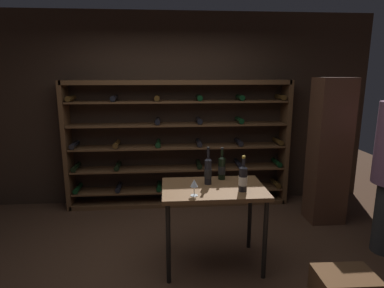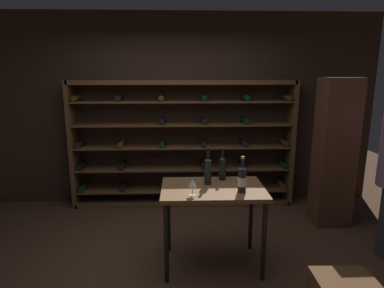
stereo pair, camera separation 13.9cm
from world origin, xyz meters
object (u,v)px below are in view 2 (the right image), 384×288
display_cabinet (334,153)px  wine_bottle_black_capsule (242,179)px  wine_bottle_red_label (208,171)px  wine_glass_stemmed_center (192,184)px  wine_rack (183,145)px  wine_bottle_green_slim (222,168)px  tasting_table (213,197)px

display_cabinet → wine_bottle_black_capsule: (-1.36, -1.02, 0.02)m
wine_bottle_red_label → wine_glass_stemmed_center: (-0.17, -0.31, -0.03)m
wine_bottle_red_label → wine_glass_stemmed_center: wine_bottle_red_label is taller
wine_rack → wine_bottle_black_capsule: size_ratio=9.34×
wine_rack → wine_bottle_black_capsule: bearing=-72.9°
wine_glass_stemmed_center → wine_bottle_green_slim: bearing=53.6°
wine_rack → wine_glass_stemmed_center: (0.06, -1.80, 0.04)m
tasting_table → display_cabinet: display_cabinet is taller
wine_bottle_green_slim → wine_glass_stemmed_center: size_ratio=2.19×
wine_bottle_black_capsule → wine_glass_stemmed_center: (-0.47, -0.08, -0.01)m
display_cabinet → wine_bottle_green_slim: bearing=-156.3°
wine_bottle_green_slim → wine_bottle_black_capsule: bearing=-69.2°
display_cabinet → wine_bottle_red_label: 1.84m
display_cabinet → wine_bottle_red_label: display_cabinet is taller
wine_rack → wine_bottle_red_label: wine_rack is taller
wine_rack → display_cabinet: display_cabinet is taller
wine_bottle_green_slim → wine_glass_stemmed_center: (-0.33, -0.45, -0.01)m
wine_bottle_red_label → wine_bottle_green_slim: (0.16, 0.14, -0.01)m
tasting_table → wine_bottle_red_label: bearing=114.6°
display_cabinet → tasting_table: bearing=-151.1°
wine_bottle_red_label → wine_glass_stemmed_center: 0.35m
display_cabinet → wine_bottle_red_label: size_ratio=4.91×
wine_bottle_black_capsule → wine_bottle_red_label: bearing=143.5°
wine_bottle_green_slim → wine_glass_stemmed_center: 0.56m
display_cabinet → wine_glass_stemmed_center: display_cabinet is taller
wine_glass_stemmed_center → tasting_table: bearing=45.4°
wine_rack → wine_bottle_green_slim: size_ratio=9.42×
tasting_table → wine_bottle_black_capsule: bearing=-26.5°
wine_bottle_red_label → wine_bottle_green_slim: size_ratio=1.12×
tasting_table → wine_glass_stemmed_center: size_ratio=6.45×
wine_rack → display_cabinet: bearing=-20.3°
wine_glass_stemmed_center → wine_bottle_black_capsule: bearing=10.1°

